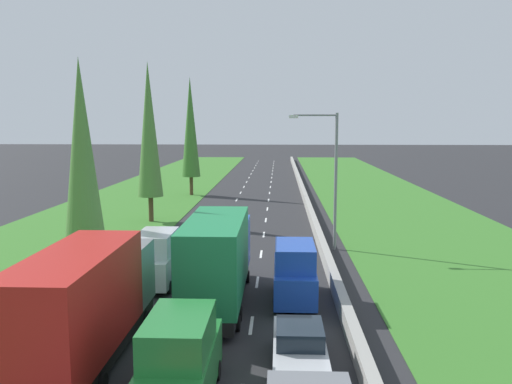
{
  "coord_description": "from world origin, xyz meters",
  "views": [
    {
      "loc": [
        2.86,
        0.07,
        8.31
      ],
      "look_at": [
        0.5,
        54.24,
        1.26
      ],
      "focal_mm": 37.0,
      "sensor_mm": 36.0,
      "label": 1
    }
  ],
  "objects_px": {
    "red_box_truck_left_lane": "(87,303)",
    "poplar_tree_fourth": "(190,128)",
    "silver_van_left_lane": "(157,258)",
    "poplar_tree_second": "(82,150)",
    "street_light_mast": "(331,171)",
    "blue_van_right_lane": "(294,273)",
    "green_van_centre_lane": "(181,360)",
    "green_box_truck_centre_lane": "(218,259)",
    "silver_sedan_right_lane": "(299,347)",
    "poplar_tree_third": "(149,130)"
  },
  "relations": [
    {
      "from": "red_box_truck_left_lane",
      "to": "silver_van_left_lane",
      "type": "relative_size",
      "value": 1.92
    },
    {
      "from": "green_van_centre_lane",
      "to": "street_light_mast",
      "type": "bearing_deg",
      "value": 72.57
    },
    {
      "from": "green_van_centre_lane",
      "to": "poplar_tree_second",
      "type": "relative_size",
      "value": 0.42
    },
    {
      "from": "poplar_tree_second",
      "to": "street_light_mast",
      "type": "distance_m",
      "value": 15.56
    },
    {
      "from": "silver_van_left_lane",
      "to": "poplar_tree_fourth",
      "type": "xyz_separation_m",
      "value": [
        -3.96,
        34.37,
        6.46
      ]
    },
    {
      "from": "red_box_truck_left_lane",
      "to": "silver_van_left_lane",
      "type": "bearing_deg",
      "value": 87.91
    },
    {
      "from": "red_box_truck_left_lane",
      "to": "silver_sedan_right_lane",
      "type": "bearing_deg",
      "value": -1.43
    },
    {
      "from": "poplar_tree_second",
      "to": "poplar_tree_third",
      "type": "xyz_separation_m",
      "value": [
        -0.42,
        16.31,
        0.82
      ]
    },
    {
      "from": "poplar_tree_third",
      "to": "red_box_truck_left_lane",
      "type": "bearing_deg",
      "value": -80.87
    },
    {
      "from": "green_van_centre_lane",
      "to": "red_box_truck_left_lane",
      "type": "height_order",
      "value": "red_box_truck_left_lane"
    },
    {
      "from": "blue_van_right_lane",
      "to": "silver_van_left_lane",
      "type": "bearing_deg",
      "value": 161.56
    },
    {
      "from": "blue_van_right_lane",
      "to": "street_light_mast",
      "type": "height_order",
      "value": "street_light_mast"
    },
    {
      "from": "blue_van_right_lane",
      "to": "green_van_centre_lane",
      "type": "height_order",
      "value": "same"
    },
    {
      "from": "silver_sedan_right_lane",
      "to": "poplar_tree_fourth",
      "type": "relative_size",
      "value": 0.33
    },
    {
      "from": "red_box_truck_left_lane",
      "to": "poplar_tree_second",
      "type": "height_order",
      "value": "poplar_tree_second"
    },
    {
      "from": "red_box_truck_left_lane",
      "to": "poplar_tree_fourth",
      "type": "bearing_deg",
      "value": 94.77
    },
    {
      "from": "silver_van_left_lane",
      "to": "poplar_tree_second",
      "type": "distance_m",
      "value": 7.05
    },
    {
      "from": "silver_van_left_lane",
      "to": "poplar_tree_fourth",
      "type": "bearing_deg",
      "value": 96.57
    },
    {
      "from": "poplar_tree_fourth",
      "to": "green_box_truck_centre_lane",
      "type": "bearing_deg",
      "value": -78.7
    },
    {
      "from": "silver_sedan_right_lane",
      "to": "green_box_truck_centre_lane",
      "type": "bearing_deg",
      "value": 118.67
    },
    {
      "from": "poplar_tree_second",
      "to": "street_light_mast",
      "type": "xyz_separation_m",
      "value": [
        13.8,
        6.98,
        -1.71
      ]
    },
    {
      "from": "blue_van_right_lane",
      "to": "poplar_tree_second",
      "type": "bearing_deg",
      "value": 162.43
    },
    {
      "from": "blue_van_right_lane",
      "to": "street_light_mast",
      "type": "bearing_deg",
      "value": 76.03
    },
    {
      "from": "blue_van_right_lane",
      "to": "poplar_tree_third",
      "type": "xyz_separation_m",
      "value": [
        -11.61,
        19.85,
        6.37
      ]
    },
    {
      "from": "blue_van_right_lane",
      "to": "green_box_truck_centre_lane",
      "type": "relative_size",
      "value": 0.52
    },
    {
      "from": "green_box_truck_centre_lane",
      "to": "red_box_truck_left_lane",
      "type": "xyz_separation_m",
      "value": [
        -3.82,
        -6.18,
        0.0
      ]
    },
    {
      "from": "silver_sedan_right_lane",
      "to": "poplar_tree_fourth",
      "type": "bearing_deg",
      "value": 104.06
    },
    {
      "from": "green_box_truck_centre_lane",
      "to": "silver_van_left_lane",
      "type": "distance_m",
      "value": 4.61
    },
    {
      "from": "silver_sedan_right_lane",
      "to": "green_van_centre_lane",
      "type": "relative_size",
      "value": 0.92
    },
    {
      "from": "silver_sedan_right_lane",
      "to": "green_van_centre_lane",
      "type": "bearing_deg",
      "value": -146.28
    },
    {
      "from": "green_box_truck_centre_lane",
      "to": "silver_sedan_right_lane",
      "type": "bearing_deg",
      "value": -61.33
    },
    {
      "from": "silver_sedan_right_lane",
      "to": "poplar_tree_fourth",
      "type": "distance_m",
      "value": 45.54
    },
    {
      "from": "silver_van_left_lane",
      "to": "poplar_tree_third",
      "type": "relative_size",
      "value": 0.36
    },
    {
      "from": "red_box_truck_left_lane",
      "to": "green_box_truck_centre_lane",
      "type": "bearing_deg",
      "value": 58.28
    },
    {
      "from": "blue_van_right_lane",
      "to": "red_box_truck_left_lane",
      "type": "bearing_deg",
      "value": -137.34
    },
    {
      "from": "poplar_tree_fourth",
      "to": "silver_van_left_lane",
      "type": "bearing_deg",
      "value": -83.43
    },
    {
      "from": "blue_van_right_lane",
      "to": "silver_van_left_lane",
      "type": "xyz_separation_m",
      "value": [
        -7.0,
        2.33,
        0.0
      ]
    },
    {
      "from": "poplar_tree_third",
      "to": "poplar_tree_fourth",
      "type": "bearing_deg",
      "value": 87.79
    },
    {
      "from": "silver_van_left_lane",
      "to": "street_light_mast",
      "type": "bearing_deg",
      "value": 40.42
    },
    {
      "from": "silver_sedan_right_lane",
      "to": "blue_van_right_lane",
      "type": "bearing_deg",
      "value": 89.76
    },
    {
      "from": "poplar_tree_third",
      "to": "silver_van_left_lane",
      "type": "bearing_deg",
      "value": -75.26
    },
    {
      "from": "poplar_tree_fourth",
      "to": "poplar_tree_third",
      "type": "bearing_deg",
      "value": -92.21
    },
    {
      "from": "green_box_truck_centre_lane",
      "to": "red_box_truck_left_lane",
      "type": "height_order",
      "value": "same"
    },
    {
      "from": "red_box_truck_left_lane",
      "to": "blue_van_right_lane",
      "type": "bearing_deg",
      "value": 42.66
    },
    {
      "from": "silver_sedan_right_lane",
      "to": "silver_van_left_lane",
      "type": "xyz_separation_m",
      "value": [
        -6.97,
        9.27,
        0.59
      ]
    },
    {
      "from": "blue_van_right_lane",
      "to": "red_box_truck_left_lane",
      "type": "relative_size",
      "value": 0.52
    },
    {
      "from": "poplar_tree_second",
      "to": "red_box_truck_left_lane",
      "type": "bearing_deg",
      "value": -69.49
    },
    {
      "from": "blue_van_right_lane",
      "to": "red_box_truck_left_lane",
      "type": "height_order",
      "value": "red_box_truck_left_lane"
    },
    {
      "from": "green_van_centre_lane",
      "to": "green_box_truck_centre_lane",
      "type": "xyz_separation_m",
      "value": [
        0.11,
        8.76,
        0.78
      ]
    },
    {
      "from": "poplar_tree_second",
      "to": "street_light_mast",
      "type": "height_order",
      "value": "poplar_tree_second"
    }
  ]
}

